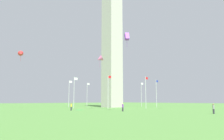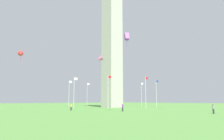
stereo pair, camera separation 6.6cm
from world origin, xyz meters
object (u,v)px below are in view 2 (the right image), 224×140
Objects in this scene: flagpole_n at (141,93)px; person_yellow_shirt at (71,107)px; flagpole_ne at (115,94)px; flagpole_sw at (108,90)px; flagpole_s at (74,91)px; flagpole_nw at (156,92)px; kite_red_delta at (21,54)px; obelisk_monument at (112,38)px; flagpole_e at (87,93)px; flagpole_w at (146,91)px; person_purple_shirt at (123,107)px; flagpole_se at (69,92)px; picnic_blanket_near_first_person at (79,110)px; person_gray_shirt at (213,109)px; kite_pink_delta at (100,59)px; kite_purple_box at (127,37)px.

person_yellow_shirt is (-35.56, -11.19, -3.96)m from flagpole_n.
flagpole_ne is 28.15m from flagpole_sw.
flagpole_nw is at bearing -22.50° from flagpole_s.
kite_red_delta is (-41.07, 6.67, 9.97)m from flagpole_n.
flagpole_nw is (10.01, -9.95, -17.92)m from obelisk_monument.
flagpole_e is 28.15m from flagpole_w.
obelisk_monument reaches higher than flagpole_nw.
flagpole_ne is 5.33× the size of person_purple_shirt.
picnic_blanket_near_first_person is (-8.53, -19.81, -4.75)m from flagpole_se.
person_gray_shirt is at bearing -113.52° from flagpole_w.
obelisk_monument is 5.20× the size of flagpole_n.
person_yellow_shirt is at bearing 53.96° from person_purple_shirt.
flagpole_se is 10.77m from flagpole_s.
flagpole_w is at bearing -135.00° from flagpole_n.
flagpole_n is at bearing 67.50° from flagpole_nw.
flagpole_s is at bearing 19.63° from person_purple_shirt.
flagpole_e is 1.00× the size of flagpole_s.
flagpole_nw is 41.73m from kite_red_delta.
flagpole_nw is 4.85× the size of picnic_blanket_near_first_person.
flagpole_nw is 5.39× the size of person_yellow_shirt.
person_gray_shirt is 48.86m from kite_red_delta.
flagpole_sw is 12.25m from person_yellow_shirt.
obelisk_monument is 15.34× the size of kite_pink_delta.
flagpole_se is 4.85× the size of picnic_blanket_near_first_person.
flagpole_w is at bearing -67.50° from flagpole_se.
flagpole_ne is at bearing 44.84° from obelisk_monument.
flagpole_nw reaches higher than picnic_blanket_near_first_person.
picnic_blanket_near_first_person is at bearing 66.73° from person_gray_shirt.
flagpole_s is at bearing 135.00° from flagpole_w.
kite_red_delta is (-27.00, -7.40, 9.97)m from flagpole_e.
kite_pink_delta is at bearing -55.11° from kite_red_delta.
obelisk_monument is 22.79m from flagpole_w.
person_purple_shirt is at bearing -67.81° from kite_red_delta.
kite_red_delta reaches higher than flagpole_se.
kite_pink_delta is at bearing -140.34° from obelisk_monument.
kite_red_delta is (-11.40, 27.96, 13.92)m from person_purple_shirt.
flagpole_n is at bearing -0.00° from flagpole_s.
person_yellow_shirt is (-21.48, -25.27, -3.96)m from flagpole_e.
flagpole_ne is at bearing -15.57° from person_purple_shirt.
flagpole_s is 19.91m from flagpole_w.
flagpole_w reaches higher than person_purple_shirt.
picnic_blanket_near_first_person is at bearing -145.14° from flagpole_ne.
person_purple_shirt is at bearing 62.85° from kite_purple_box.
obelisk_monument is 28.87m from kite_red_delta.
flagpole_sw is 1.00× the size of flagpole_nw.
flagpole_s is (-4.12, -9.95, 0.00)m from flagpole_se.
flagpole_e is (-9.95, 4.12, 0.00)m from flagpole_ne.
flagpole_w is at bearing -157.50° from flagpole_nw.
kite_purple_box reaches higher than person_yellow_shirt.
flagpole_w reaches higher than person_yellow_shirt.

